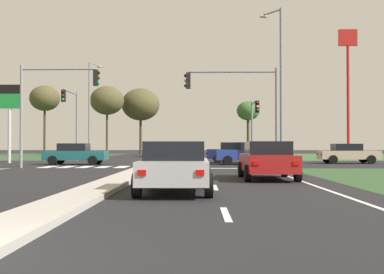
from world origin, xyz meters
TOP-DOWN VIEW (x-y plane):
  - ground_plane at (0.00, 30.00)m, footprint 200.00×200.00m
  - grass_verge_far_right at (25.50, 54.50)m, footprint 35.00×35.00m
  - median_island_near at (0.00, 11.00)m, footprint 1.20×22.00m
  - median_island_far at (0.00, 55.00)m, footprint 1.20×36.00m
  - lane_dash_near at (3.50, 4.25)m, footprint 0.14×2.00m
  - lane_dash_second at (3.50, 10.25)m, footprint 0.14×2.00m
  - lane_dash_third at (3.50, 16.25)m, footprint 0.14×2.00m
  - lane_dash_fourth at (3.50, 22.25)m, footprint 0.14×2.00m
  - lane_dash_fifth at (3.50, 28.25)m, footprint 0.14×2.00m
  - edge_line_right at (6.85, 12.00)m, footprint 0.14×24.00m
  - stop_bar_near at (3.80, 23.00)m, footprint 6.40×0.50m
  - crosswalk_bar_near at (-6.40, 24.80)m, footprint 0.70×2.80m
  - crosswalk_bar_second at (-5.25, 24.80)m, footprint 0.70×2.80m
  - crosswalk_bar_third at (-4.10, 24.80)m, footprint 0.70×2.80m
  - crosswalk_bar_fourth at (-2.95, 24.80)m, footprint 0.70×2.80m
  - crosswalk_bar_fifth at (-1.80, 24.80)m, footprint 0.70×2.80m
  - crosswalk_bar_sixth at (-0.65, 24.80)m, footprint 0.70×2.80m
  - crosswalk_bar_seventh at (0.50, 24.80)m, footprint 0.70×2.80m
  - car_navy_near at (5.80, 32.05)m, footprint 4.50×1.96m
  - car_blue_second at (6.34, 28.76)m, footprint 4.21×2.06m
  - car_silver_third at (2.30, 8.53)m, footprint 2.08×4.28m
  - car_teal_fourth at (-5.69, 28.69)m, footprint 4.34×2.06m
  - car_red_fifth at (5.72, 14.09)m, footprint 2.09×4.41m
  - car_beige_sixth at (14.10, 30.89)m, footprint 4.36×1.95m
  - car_black_seventh at (-2.21, 51.72)m, footprint 2.00×4.31m
  - traffic_signal_far_left at (-7.60, 35.03)m, footprint 0.32×4.55m
  - traffic_signal_far_right at (7.60, 35.10)m, footprint 0.32×4.06m
  - traffic_signal_near_right at (5.61, 23.40)m, footprint 5.58×0.32m
  - traffic_signal_near_left at (-5.95, 23.40)m, footprint 4.80×0.32m
  - street_lamp_second at (8.35, 26.75)m, footprint 1.35×1.63m
  - street_lamp_third at (-8.37, 45.25)m, footprint 1.04×2.15m
  - fastfood_pole_sign at (17.62, 42.22)m, footprint 1.80×0.40m
  - fuel_price_totem at (-11.42, 31.33)m, footprint 1.80×0.24m
  - treeline_near at (-18.04, 60.48)m, footprint 4.07×4.07m
  - treeline_second at (-9.40, 60.00)m, footprint 4.57×4.57m
  - treeline_third at (-5.35, 64.19)m, footprint 5.45×5.45m
  - treeline_fourth at (10.11, 64.29)m, footprint 3.26×3.26m

SIDE VIEW (x-z plane):
  - ground_plane at x=0.00m, z-range 0.00..0.00m
  - grass_verge_far_right at x=25.50m, z-range 0.00..0.01m
  - lane_dash_near at x=3.50m, z-range 0.00..0.01m
  - lane_dash_second at x=3.50m, z-range 0.00..0.01m
  - lane_dash_third at x=3.50m, z-range 0.00..0.01m
  - lane_dash_fourth at x=3.50m, z-range 0.00..0.01m
  - lane_dash_fifth at x=3.50m, z-range 0.00..0.01m
  - edge_line_right at x=6.85m, z-range 0.00..0.01m
  - stop_bar_near at x=3.80m, z-range 0.00..0.01m
  - crosswalk_bar_near at x=-6.40m, z-range 0.00..0.01m
  - crosswalk_bar_second at x=-5.25m, z-range 0.00..0.01m
  - crosswalk_bar_third at x=-4.10m, z-range 0.00..0.01m
  - crosswalk_bar_fourth at x=-2.95m, z-range 0.00..0.01m
  - crosswalk_bar_fifth at x=-1.80m, z-range 0.00..0.01m
  - crosswalk_bar_sixth at x=-0.65m, z-range 0.00..0.01m
  - crosswalk_bar_seventh at x=0.50m, z-range 0.00..0.01m
  - median_island_near at x=0.00m, z-range 0.00..0.14m
  - median_island_far at x=0.00m, z-range 0.00..0.14m
  - car_silver_third at x=2.30m, z-range 0.02..1.48m
  - car_beige_sixth at x=14.10m, z-range 0.02..1.49m
  - car_teal_fourth at x=-5.69m, z-range 0.02..1.51m
  - car_red_fifth at x=5.72m, z-range 0.02..1.53m
  - car_blue_second at x=6.34m, z-range 0.02..1.58m
  - car_black_seventh at x=-2.21m, z-range 0.02..1.59m
  - car_navy_near at x=5.80m, z-range 0.02..1.59m
  - traffic_signal_far_right at x=7.60m, z-range 0.96..6.12m
  - traffic_signal_far_left at x=-7.60m, z-range 1.11..7.11m
  - traffic_signal_near_right at x=5.61m, z-range 1.17..7.13m
  - traffic_signal_near_left at x=-5.95m, z-range 1.14..7.29m
  - fuel_price_totem at x=-11.42m, z-range 1.38..7.34m
  - street_lamp_third at x=-8.37m, z-range 0.55..10.62m
  - street_lamp_second at x=8.35m, z-range 0.52..10.97m
  - treeline_fourth at x=10.11m, z-range 2.37..10.06m
  - treeline_third at x=-5.35m, z-range 2.43..11.97m
  - treeline_second at x=-9.40m, z-range 2.71..12.08m
  - treeline_near at x=-18.04m, z-range 2.97..12.48m
  - fastfood_pole_sign at x=17.62m, z-range 2.83..15.53m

